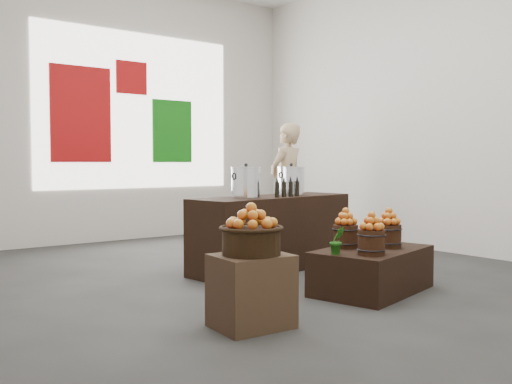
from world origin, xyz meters
TOP-DOWN VIEW (x-y plane):
  - ground at (0.00, 0.00)m, footprint 7.00×7.00m
  - back_wall at (0.00, 3.50)m, footprint 6.00×0.04m
  - back_opening at (0.30, 3.48)m, footprint 3.20×0.02m
  - deco_red_left at (-0.60, 3.47)m, footprint 0.90×0.04m
  - deco_green_right at (0.90, 3.47)m, footprint 0.70×0.04m
  - deco_red_upper at (0.20, 3.47)m, footprint 0.50×0.04m
  - crate at (-1.15, -1.46)m, footprint 0.56×0.47m
  - wicker_basket at (-1.15, -1.46)m, footprint 0.43×0.43m
  - apples_in_basket at (-1.15, -1.46)m, footprint 0.33×0.33m
  - display_table at (0.42, -1.22)m, footprint 1.30×0.98m
  - apple_bucket_front_left at (0.14, -1.46)m, footprint 0.23×0.23m
  - apples_in_bucket_front_left at (0.14, -1.46)m, footprint 0.17×0.17m
  - apple_bucket_front_right at (0.59, -1.27)m, footprint 0.23×0.23m
  - apples_in_bucket_front_right at (0.59, -1.27)m, footprint 0.17×0.17m
  - apple_bucket_rear at (0.25, -1.04)m, footprint 0.23×0.23m
  - apples_in_bucket_rear at (0.25, -1.04)m, footprint 0.17×0.17m
  - herb_garnish_right at (0.76, -0.96)m, footprint 0.25×0.22m
  - herb_garnish_left at (-0.08, -1.26)m, footprint 0.16×0.15m
  - counter at (0.38, 0.22)m, footprint 2.08×0.92m
  - stock_pot_left at (-0.03, 0.16)m, footprint 0.31×0.31m
  - stock_pot_center at (0.70, 0.27)m, footprint 0.31×0.31m
  - oil_cruets at (0.41, 0.02)m, footprint 0.30×0.10m
  - shopper at (1.86, 1.73)m, footprint 0.73×0.56m

SIDE VIEW (x-z plane):
  - ground at x=0.00m, z-range 0.00..0.00m
  - display_table at x=0.42m, z-range 0.00..0.40m
  - crate at x=-1.15m, z-range 0.00..0.53m
  - counter at x=0.38m, z-range 0.00..0.82m
  - apple_bucket_front_left at x=0.14m, z-range 0.40..0.62m
  - apple_bucket_front_right at x=0.59m, z-range 0.40..0.62m
  - apple_bucket_rear at x=0.25m, z-range 0.40..0.62m
  - herb_garnish_left at x=-0.08m, z-range 0.40..0.64m
  - herb_garnish_right at x=0.76m, z-range 0.40..0.66m
  - wicker_basket at x=-1.15m, z-range 0.53..0.73m
  - apples_in_bucket_front_left at x=0.14m, z-range 0.62..0.77m
  - apples_in_bucket_front_right at x=0.59m, z-range 0.62..0.77m
  - apples_in_bucket_rear at x=0.25m, z-range 0.62..0.77m
  - apples_in_basket at x=-1.15m, z-range 0.73..0.90m
  - shopper at x=1.86m, z-range 0.00..1.78m
  - oil_cruets at x=0.41m, z-range 0.82..1.05m
  - stock_pot_left at x=-0.03m, z-range 0.82..1.13m
  - stock_pot_center at x=0.70m, z-range 0.82..1.13m
  - deco_green_right at x=0.90m, z-range 1.20..2.20m
  - deco_red_left at x=-0.60m, z-range 1.20..2.60m
  - back_wall at x=0.00m, z-range 0.00..4.00m
  - back_opening at x=0.30m, z-range 0.80..3.20m
  - deco_red_upper at x=0.20m, z-range 2.25..2.75m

